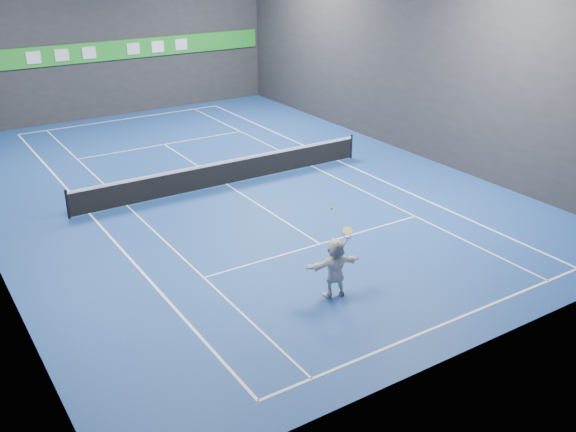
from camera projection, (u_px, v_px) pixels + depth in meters
ground at (227, 185)px, 25.47m from camera, size 26.00×26.00×0.00m
wall_back at (109, 31)px, 33.71m from camera, size 18.00×0.10×9.00m
wall_front at (503, 169)px, 13.64m from camera, size 18.00×0.10×9.00m
wall_right at (405, 50)px, 28.13m from camera, size 0.10×26.00×9.00m
baseline_near at (445, 324)px, 16.29m from camera, size 10.98×0.08×0.01m
baseline_far at (125, 119)px, 34.65m from camera, size 10.98×0.08×0.01m
sideline_doubles_left at (90, 214)px, 22.75m from camera, size 0.08×23.78×0.01m
sideline_doubles_right at (338, 161)px, 28.18m from camera, size 0.08×23.78×0.01m
sideline_singles_left at (127, 206)px, 23.43m from camera, size 0.06×23.78×0.01m
sideline_singles_right at (312, 166)px, 27.50m from camera, size 0.06×23.78×0.01m
service_line_near at (320, 244)px, 20.53m from camera, size 8.23×0.06×0.01m
service_line_far at (164, 144)px, 30.41m from camera, size 8.23×0.06×0.01m
center_service_line at (227, 185)px, 25.47m from camera, size 0.06×12.80×0.01m
player at (335, 267)px, 17.28m from camera, size 1.64×0.76×1.70m
tennis_ball at (331, 208)px, 16.46m from camera, size 0.07×0.07×0.07m
tennis_net at (227, 172)px, 25.25m from camera, size 12.50×0.10×1.07m
sponsor_banner at (111, 51)px, 34.06m from camera, size 17.64×0.11×1.00m
tennis_racket at (346, 236)px, 17.18m from camera, size 0.42×0.41×0.60m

